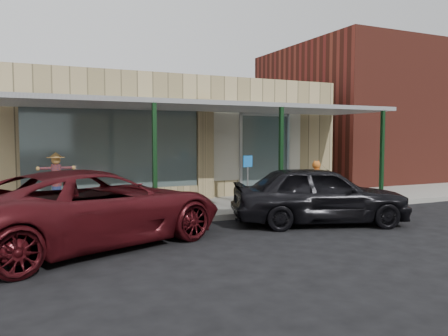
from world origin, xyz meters
name	(u,v)px	position (x,y,z in m)	size (l,w,h in m)	color
ground	(263,236)	(0.00, 0.00, 0.00)	(120.00, 120.00, 0.00)	black
sidewalk	(202,208)	(0.00, 3.60, 0.07)	(40.00, 3.20, 0.15)	gray
storefront	(158,139)	(0.00, 8.16, 2.09)	(12.00, 6.25, 4.20)	tan
awning	(202,108)	(0.00, 3.56, 3.01)	(12.00, 3.00, 3.04)	slate
block_buildings_near	(196,99)	(2.01, 9.20, 3.77)	(61.00, 8.00, 8.00)	maroon
barrel_scarecrow	(57,193)	(-3.94, 3.99, 0.70)	(0.95, 0.81, 1.62)	#442B1B
barrel_pumpkin	(117,202)	(-2.39, 3.87, 0.38)	(0.70, 0.70, 0.66)	#442B1B
handicap_sign	(248,175)	(0.89, 2.40, 1.12)	(0.31, 0.08, 1.51)	gray
parked_sedan	(319,195)	(1.95, 0.60, 0.74)	(4.64, 3.02, 1.55)	black
car_maroon	(94,207)	(-3.45, 0.72, 0.76)	(2.52, 5.47, 1.52)	#470E13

